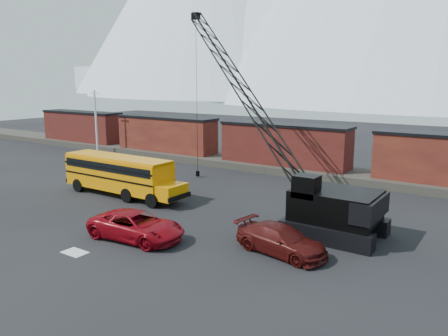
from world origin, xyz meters
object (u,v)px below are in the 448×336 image
object	(u,v)px
school_bus	(121,174)
crawler_crane	(242,89)
maroon_suv	(281,240)
red_pickup	(136,226)

from	to	relation	value
school_bus	crawler_crane	distance (m)	11.81
school_bus	maroon_suv	bearing A→B (deg)	-12.37
school_bus	red_pickup	distance (m)	10.42
crawler_crane	red_pickup	bearing A→B (deg)	-91.00
school_bus	crawler_crane	world-z (taller)	crawler_crane
school_bus	maroon_suv	world-z (taller)	school_bus
maroon_suv	crawler_crane	xyz separation A→B (m)	(-7.79, 8.43, 7.77)
crawler_crane	school_bus	bearing A→B (deg)	-149.77
school_bus	crawler_crane	bearing A→B (deg)	30.23
red_pickup	maroon_suv	size ratio (longest dim) A/B	1.12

